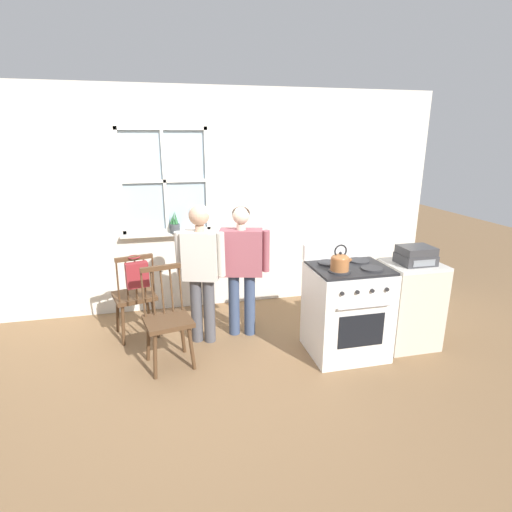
{
  "coord_description": "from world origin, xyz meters",
  "views": [
    {
      "loc": [
        -0.3,
        -3.52,
        2.12
      ],
      "look_at": [
        0.56,
        0.14,
        1.0
      ],
      "focal_mm": 28.0,
      "sensor_mm": 36.0,
      "label": 1
    }
  ],
  "objects_px": {
    "person_teen_center": "(241,260)",
    "kettle": "(340,261)",
    "handbag": "(137,274)",
    "stereo": "(416,255)",
    "chair_near_wall": "(167,321)",
    "person_elderly_left": "(201,261)",
    "chair_by_window": "(135,297)",
    "potted_plant": "(175,225)",
    "side_counter": "(409,304)",
    "stove": "(346,309)"
  },
  "relations": [
    {
      "from": "chair_by_window",
      "to": "side_counter",
      "type": "bearing_deg",
      "value": 148.09
    },
    {
      "from": "chair_near_wall",
      "to": "side_counter",
      "type": "distance_m",
      "value": 2.47
    },
    {
      "from": "stove",
      "to": "side_counter",
      "type": "height_order",
      "value": "stove"
    },
    {
      "from": "chair_by_window",
      "to": "person_elderly_left",
      "type": "bearing_deg",
      "value": 142.48
    },
    {
      "from": "person_elderly_left",
      "to": "stereo",
      "type": "distance_m",
      "value": 2.17
    },
    {
      "from": "stove",
      "to": "kettle",
      "type": "relative_size",
      "value": 4.39
    },
    {
      "from": "stereo",
      "to": "chair_near_wall",
      "type": "bearing_deg",
      "value": 175.78
    },
    {
      "from": "chair_near_wall",
      "to": "side_counter",
      "type": "relative_size",
      "value": 1.07
    },
    {
      "from": "person_teen_center",
      "to": "stereo",
      "type": "bearing_deg",
      "value": -6.75
    },
    {
      "from": "chair_near_wall",
      "to": "potted_plant",
      "type": "bearing_deg",
      "value": 71.13
    },
    {
      "from": "person_teen_center",
      "to": "side_counter",
      "type": "bearing_deg",
      "value": -6.12
    },
    {
      "from": "stove",
      "to": "stereo",
      "type": "height_order",
      "value": "stove"
    },
    {
      "from": "potted_plant",
      "to": "handbag",
      "type": "bearing_deg",
      "value": -116.68
    },
    {
      "from": "chair_by_window",
      "to": "kettle",
      "type": "distance_m",
      "value": 2.23
    },
    {
      "from": "kettle",
      "to": "handbag",
      "type": "distance_m",
      "value": 2.02
    },
    {
      "from": "person_elderly_left",
      "to": "side_counter",
      "type": "distance_m",
      "value": 2.21
    },
    {
      "from": "chair_by_window",
      "to": "stove",
      "type": "xyz_separation_m",
      "value": [
        2.08,
        -0.85,
        0.02
      ]
    },
    {
      "from": "side_counter",
      "to": "stereo",
      "type": "height_order",
      "value": "stereo"
    },
    {
      "from": "handbag",
      "to": "stereo",
      "type": "bearing_deg",
      "value": -13.02
    },
    {
      "from": "handbag",
      "to": "kettle",
      "type": "bearing_deg",
      "value": -22.12
    },
    {
      "from": "kettle",
      "to": "potted_plant",
      "type": "bearing_deg",
      "value": 131.84
    },
    {
      "from": "chair_near_wall",
      "to": "person_elderly_left",
      "type": "xyz_separation_m",
      "value": [
        0.37,
        0.39,
        0.44
      ]
    },
    {
      "from": "chair_by_window",
      "to": "person_teen_center",
      "type": "xyz_separation_m",
      "value": [
        1.14,
        -0.22,
        0.41
      ]
    },
    {
      "from": "chair_by_window",
      "to": "stereo",
      "type": "height_order",
      "value": "stereo"
    },
    {
      "from": "potted_plant",
      "to": "person_elderly_left",
      "type": "bearing_deg",
      "value": -76.47
    },
    {
      "from": "person_teen_center",
      "to": "handbag",
      "type": "distance_m",
      "value": 1.08
    },
    {
      "from": "chair_near_wall",
      "to": "kettle",
      "type": "relative_size",
      "value": 3.9
    },
    {
      "from": "handbag",
      "to": "potted_plant",
      "type": "bearing_deg",
      "value": 63.32
    },
    {
      "from": "handbag",
      "to": "chair_by_window",
      "type": "bearing_deg",
      "value": 105.21
    },
    {
      "from": "person_elderly_left",
      "to": "stereo",
      "type": "relative_size",
      "value": 4.36
    },
    {
      "from": "potted_plant",
      "to": "side_counter",
      "type": "bearing_deg",
      "value": -32.24
    },
    {
      "from": "stove",
      "to": "potted_plant",
      "type": "bearing_deg",
      "value": 137.4
    },
    {
      "from": "person_teen_center",
      "to": "kettle",
      "type": "relative_size",
      "value": 5.82
    },
    {
      "from": "chair_near_wall",
      "to": "stove",
      "type": "relative_size",
      "value": 0.89
    },
    {
      "from": "stereo",
      "to": "kettle",
      "type": "bearing_deg",
      "value": -172.04
    },
    {
      "from": "potted_plant",
      "to": "handbag",
      "type": "relative_size",
      "value": 0.88
    },
    {
      "from": "chair_by_window",
      "to": "person_elderly_left",
      "type": "relative_size",
      "value": 0.65
    },
    {
      "from": "kettle",
      "to": "person_elderly_left",
      "type": "bearing_deg",
      "value": 150.29
    },
    {
      "from": "kettle",
      "to": "stereo",
      "type": "bearing_deg",
      "value": 7.96
    },
    {
      "from": "person_elderly_left",
      "to": "kettle",
      "type": "xyz_separation_m",
      "value": [
        1.21,
        -0.69,
        0.12
      ]
    },
    {
      "from": "stove",
      "to": "kettle",
      "type": "height_order",
      "value": "kettle"
    },
    {
      "from": "person_teen_center",
      "to": "stereo",
      "type": "relative_size",
      "value": 4.23
    },
    {
      "from": "chair_by_window",
      "to": "stereo",
      "type": "relative_size",
      "value": 2.83
    },
    {
      "from": "person_elderly_left",
      "to": "handbag",
      "type": "bearing_deg",
      "value": -166.88
    },
    {
      "from": "kettle",
      "to": "chair_near_wall",
      "type": "bearing_deg",
      "value": 169.14
    },
    {
      "from": "chair_near_wall",
      "to": "person_elderly_left",
      "type": "relative_size",
      "value": 0.65
    },
    {
      "from": "side_counter",
      "to": "chair_by_window",
      "type": "bearing_deg",
      "value": 163.31
    },
    {
      "from": "chair_by_window",
      "to": "person_teen_center",
      "type": "bearing_deg",
      "value": 153.69
    },
    {
      "from": "stove",
      "to": "side_counter",
      "type": "relative_size",
      "value": 1.2
    },
    {
      "from": "stereo",
      "to": "stove",
      "type": "bearing_deg",
      "value": 179.29
    }
  ]
}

